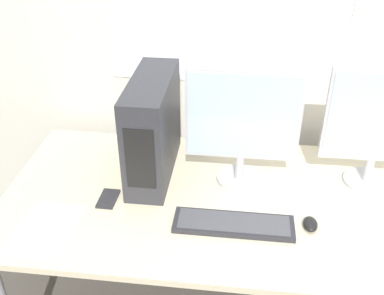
{
  "coord_description": "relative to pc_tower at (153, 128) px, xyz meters",
  "views": [
    {
      "loc": [
        -0.29,
        -1.01,
        1.88
      ],
      "look_at": [
        -0.47,
        0.46,
        0.96
      ],
      "focal_mm": 42.0,
      "sensor_mm": 36.0,
      "label": 1
    }
  ],
  "objects": [
    {
      "name": "desk",
      "position": [
        0.66,
        -0.16,
        -0.26
      ],
      "size": [
        2.51,
        0.93,
        0.72
      ],
      "color": "beige",
      "rests_on": "ground_plane"
    },
    {
      "name": "paper_sheet_left",
      "position": [
        -0.34,
        -0.43,
        -0.22
      ],
      "size": [
        0.23,
        0.31,
        0.0
      ],
      "rotation": [
        0.0,
        0.0,
        -0.06
      ],
      "color": "white",
      "rests_on": "desk"
    },
    {
      "name": "mouse",
      "position": [
        0.66,
        -0.31,
        -0.2
      ],
      "size": [
        0.05,
        0.08,
        0.03
      ],
      "color": "black",
      "rests_on": "desk"
    },
    {
      "name": "cell_phone",
      "position": [
        -0.15,
        -0.23,
        -0.22
      ],
      "size": [
        0.07,
        0.12,
        0.01
      ],
      "rotation": [
        0.0,
        0.0,
        -0.01
      ],
      "color": "#232328",
      "rests_on": "desk"
    },
    {
      "name": "keyboard",
      "position": [
        0.37,
        -0.33,
        -0.21
      ],
      "size": [
        0.46,
        0.13,
        0.02
      ],
      "color": "#28282D",
      "rests_on": "desk"
    },
    {
      "name": "monitor_right_near",
      "position": [
        0.93,
        0.02,
        0.07
      ],
      "size": [
        0.44,
        0.19,
        0.52
      ],
      "color": "#B7B7BC",
      "rests_on": "desk"
    },
    {
      "name": "monitor_main",
      "position": [
        0.38,
        -0.03,
        0.06
      ],
      "size": [
        0.47,
        0.19,
        0.51
      ],
      "color": "#B7B7BC",
      "rests_on": "desk"
    },
    {
      "name": "pc_tower",
      "position": [
        0.0,
        0.0,
        0.0
      ],
      "size": [
        0.16,
        0.5,
        0.44
      ],
      "color": "#2D2D33",
      "rests_on": "desk"
    },
    {
      "name": "wall_back",
      "position": [
        0.66,
        0.43,
        0.41
      ],
      "size": [
        8.0,
        0.07,
        2.7
      ],
      "color": "beige",
      "rests_on": "ground_plane"
    }
  ]
}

